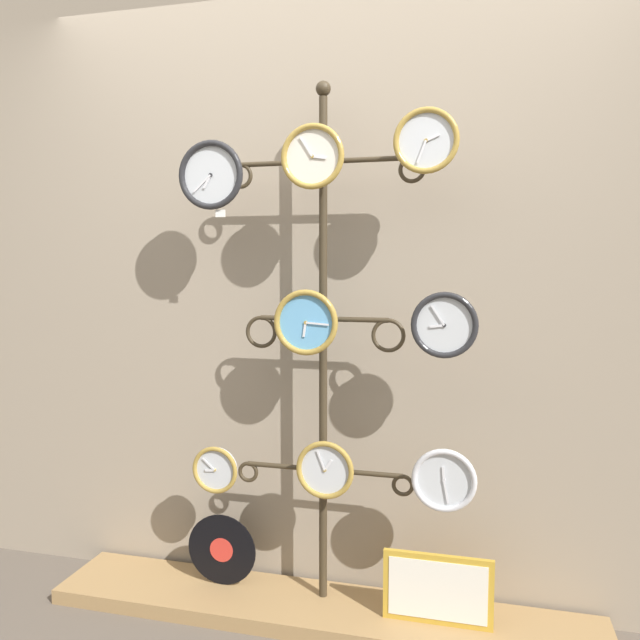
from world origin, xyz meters
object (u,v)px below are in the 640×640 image
clock_top_right (426,141)px  clock_middle_center (306,322)px  vinyl_record (222,550)px  clock_top_center (313,157)px  picture_frame (438,590)px  clock_top_left (211,175)px  clock_bottom_left (215,470)px  clock_middle_right (444,325)px  clock_bottom_center (325,470)px  clock_bottom_right (444,480)px  display_stand (323,435)px

clock_top_right → clock_middle_center: (-0.44, 0.02, -0.65)m
clock_top_right → vinyl_record: clock_top_right is taller
clock_top_center → picture_frame: 1.68m
clock_top_left → clock_top_center: bearing=-0.7°
clock_top_left → clock_bottom_left: 1.17m
clock_top_center → clock_top_right: 0.41m
vinyl_record → clock_middle_center: bearing=-9.3°
clock_middle_right → clock_bottom_center: (-0.44, 0.02, -0.57)m
clock_middle_right → clock_bottom_right: clock_middle_right is taller
clock_middle_right → clock_bottom_center: bearing=177.1°
clock_bottom_right → clock_top_center: bearing=178.9°
clock_top_center → clock_bottom_center: clock_top_center is taller
clock_bottom_center → clock_middle_center: bearing=176.4°
clock_middle_right → clock_bottom_center: 0.72m
clock_bottom_left → clock_bottom_center: clock_bottom_center is taller
vinyl_record → clock_bottom_center: bearing=-8.4°
clock_middle_center → clock_bottom_left: (-0.38, -0.00, -0.61)m
vinyl_record → picture_frame: size_ratio=0.74×
clock_top_center → clock_bottom_right: (0.50, -0.01, -1.18)m
clock_middle_right → clock_bottom_left: 1.09m
clock_top_right → clock_middle_right: 0.65m
clock_top_center → clock_bottom_center: size_ratio=1.06×
clock_middle_center → clock_bottom_right: (0.53, -0.03, -0.56)m
clock_bottom_center → clock_bottom_right: (0.45, -0.02, 0.01)m
clock_top_left → clock_bottom_center: bearing=1.0°
clock_top_right → clock_top_center: bearing=179.4°
clock_bottom_left → clock_top_center: bearing=-2.2°
vinyl_record → clock_top_right: bearing=-5.9°
clock_bottom_center → picture_frame: clock_bottom_center is taller
clock_bottom_center → picture_frame: bearing=-0.4°
clock_top_left → display_stand: bearing=12.6°
clock_top_right → clock_bottom_right: clock_top_right is taller
clock_top_right → display_stand: bearing=165.4°
clock_middle_right → vinyl_record: (-0.91, 0.09, -0.98)m
clock_top_center → vinyl_record: bearing=169.0°
clock_top_right → clock_bottom_right: bearing=-3.7°
clock_bottom_left → vinyl_record: bearing=95.7°
clock_top_right → picture_frame: bearing=12.2°
clock_top_left → vinyl_record: size_ratio=0.88×
clock_top_right → vinyl_record: (-0.83, 0.09, -1.63)m
display_stand → clock_top_right: display_stand is taller
clock_bottom_center → clock_bottom_right: bearing=-2.8°
display_stand → vinyl_record: (-0.43, -0.02, -0.52)m
display_stand → clock_top_right: 1.18m
clock_top_left → clock_bottom_left: clock_top_left is taller
clock_bottom_center → clock_bottom_right: clock_bottom_right is taller
clock_bottom_right → clock_bottom_center: bearing=177.2°
clock_top_center → clock_top_right: size_ratio=1.04×
display_stand → clock_middle_right: (0.47, -0.11, 0.46)m
clock_top_left → clock_bottom_right: 1.44m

